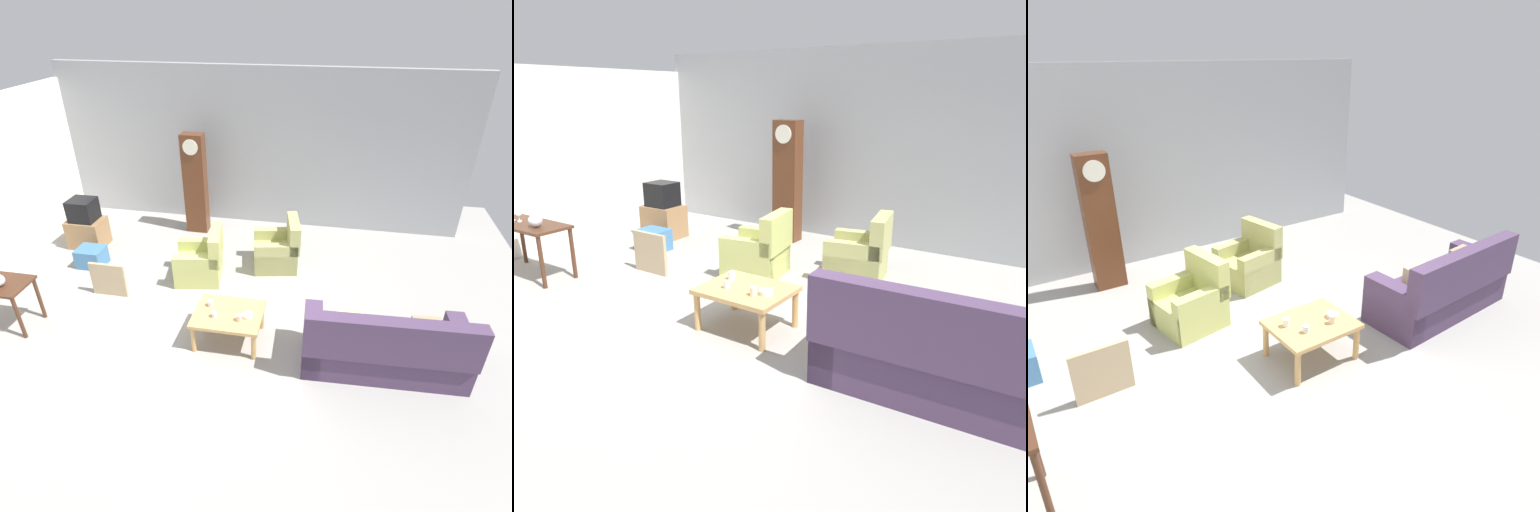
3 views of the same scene
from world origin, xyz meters
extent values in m
plane|color=#999691|center=(0.00, 0.00, 0.00)|extent=(10.40, 10.40, 0.00)
cube|color=#9EA0A5|center=(0.00, 3.60, 1.60)|extent=(8.40, 0.16, 3.20)
cube|color=#4C3856|center=(2.44, -0.45, 0.22)|extent=(2.14, 0.94, 0.44)
cube|color=#4C3856|center=(2.46, -0.81, 0.74)|extent=(2.11, 0.30, 0.60)
cube|color=#4C3856|center=(3.37, -0.41, 0.34)|extent=(0.28, 0.85, 0.68)
cube|color=#4C3856|center=(1.51, -0.50, 0.34)|extent=(0.28, 0.85, 0.68)
cube|color=#9E8966|center=(2.92, -0.38, 0.62)|extent=(0.37, 0.15, 0.36)
cube|color=#C6B284|center=(1.96, -0.43, 0.62)|extent=(0.36, 0.13, 0.36)
cube|color=#B7BC66|center=(-0.58, 1.12, 0.20)|extent=(0.88, 0.88, 0.40)
cube|color=#B7BC66|center=(-0.26, 1.18, 0.66)|extent=(0.31, 0.78, 0.52)
cube|color=#B7BC66|center=(-0.63, 1.42, 0.30)|extent=(0.78, 0.29, 0.60)
cube|color=#B7BC66|center=(-0.53, 0.83, 0.30)|extent=(0.78, 0.29, 0.60)
cube|color=tan|center=(0.67, 1.77, 0.20)|extent=(0.90, 0.90, 0.40)
cube|color=tan|center=(0.99, 1.83, 0.66)|extent=(0.33, 0.78, 0.52)
cube|color=tan|center=(0.61, 2.06, 0.30)|extent=(0.78, 0.31, 0.60)
cube|color=tan|center=(0.73, 1.47, 0.30)|extent=(0.78, 0.31, 0.60)
cube|color=tan|center=(0.32, -0.34, 0.45)|extent=(0.96, 0.76, 0.05)
cylinder|color=tan|center=(-0.10, -0.66, 0.21)|extent=(0.07, 0.07, 0.42)
cylinder|color=tan|center=(0.75, -0.66, 0.21)|extent=(0.07, 0.07, 0.42)
cylinder|color=tan|center=(-0.10, -0.01, 0.21)|extent=(0.07, 0.07, 0.42)
cylinder|color=tan|center=(0.75, -0.01, 0.21)|extent=(0.07, 0.07, 0.42)
cylinder|color=#472819|center=(-2.61, -0.86, 0.36)|extent=(0.06, 0.06, 0.72)
cylinder|color=#472819|center=(-2.61, -0.39, 0.36)|extent=(0.06, 0.06, 0.72)
cube|color=#562D19|center=(-1.14, 2.89, 1.03)|extent=(0.44, 0.28, 2.05)
cylinder|color=silver|center=(-1.14, 2.73, 1.83)|extent=(0.30, 0.02, 0.30)
cube|color=#997047|center=(-3.08, 1.83, 0.28)|extent=(0.68, 0.52, 0.57)
cube|color=black|center=(-3.08, 1.83, 0.78)|extent=(0.48, 0.44, 0.42)
cube|color=tan|center=(-1.88, 0.35, 0.30)|extent=(0.60, 0.05, 0.59)
cube|color=teal|center=(-2.64, 1.14, 0.18)|extent=(0.48, 0.41, 0.35)
cylinder|color=white|center=(0.04, -0.23, 0.52)|extent=(0.08, 0.08, 0.09)
cylinder|color=silver|center=(0.15, -0.45, 0.52)|extent=(0.07, 0.07, 0.08)
cylinder|color=beige|center=(0.51, -0.47, 0.52)|extent=(0.08, 0.08, 0.10)
cylinder|color=white|center=(0.61, -0.37, 0.50)|extent=(0.14, 0.14, 0.05)
camera|label=1|loc=(1.56, -4.82, 4.21)|focal=29.62mm
camera|label=2|loc=(3.25, -4.32, 2.46)|focal=34.72mm
camera|label=3|loc=(-2.48, -3.89, 3.34)|focal=32.14mm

